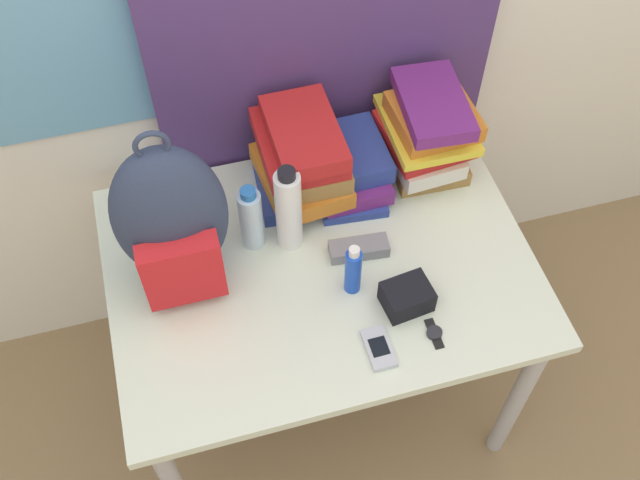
# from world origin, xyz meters

# --- Properties ---
(desk) EXTENTS (1.07, 0.78, 0.73)m
(desk) POSITION_xyz_m (0.00, 0.39, 0.63)
(desk) COLOR silver
(desk) RESTS_ON ground_plane
(backpack) EXTENTS (0.26, 0.20, 0.49)m
(backpack) POSITION_xyz_m (-0.33, 0.46, 0.94)
(backpack) COLOR #2D3851
(backpack) RESTS_ON desk
(book_stack_left) EXTENTS (0.24, 0.29, 0.25)m
(book_stack_left) POSITION_xyz_m (0.02, 0.63, 0.85)
(book_stack_left) COLOR navy
(book_stack_left) RESTS_ON desk
(book_stack_center) EXTENTS (0.20, 0.29, 0.13)m
(book_stack_center) POSITION_xyz_m (0.14, 0.63, 0.79)
(book_stack_center) COLOR navy
(book_stack_center) RESTS_ON desk
(book_stack_right) EXTENTS (0.23, 0.28, 0.26)m
(book_stack_right) POSITION_xyz_m (0.36, 0.63, 0.86)
(book_stack_right) COLOR olive
(book_stack_right) RESTS_ON desk
(water_bottle) EXTENTS (0.06, 0.06, 0.21)m
(water_bottle) POSITION_xyz_m (-0.15, 0.50, 0.82)
(water_bottle) COLOR silver
(water_bottle) RESTS_ON desk
(sports_bottle) EXTENTS (0.07, 0.07, 0.27)m
(sports_bottle) POSITION_xyz_m (-0.06, 0.48, 0.85)
(sports_bottle) COLOR white
(sports_bottle) RESTS_ON desk
(sunscreen_bottle) EXTENTS (0.04, 0.04, 0.16)m
(sunscreen_bottle) POSITION_xyz_m (0.06, 0.30, 0.80)
(sunscreen_bottle) COLOR blue
(sunscreen_bottle) RESTS_ON desk
(cell_phone) EXTENTS (0.06, 0.11, 0.02)m
(cell_phone) POSITION_xyz_m (0.07, 0.12, 0.73)
(cell_phone) COLOR #B7BCC6
(cell_phone) RESTS_ON desk
(sunglasses_case) EXTENTS (0.15, 0.07, 0.04)m
(sunglasses_case) POSITION_xyz_m (0.10, 0.40, 0.74)
(sunglasses_case) COLOR gray
(sunglasses_case) RESTS_ON desk
(camera_pouch) EXTENTS (0.12, 0.10, 0.07)m
(camera_pouch) POSITION_xyz_m (0.17, 0.22, 0.76)
(camera_pouch) COLOR black
(camera_pouch) RESTS_ON desk
(wristwatch) EXTENTS (0.04, 0.08, 0.01)m
(wristwatch) POSITION_xyz_m (0.21, 0.12, 0.73)
(wristwatch) COLOR black
(wristwatch) RESTS_ON desk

